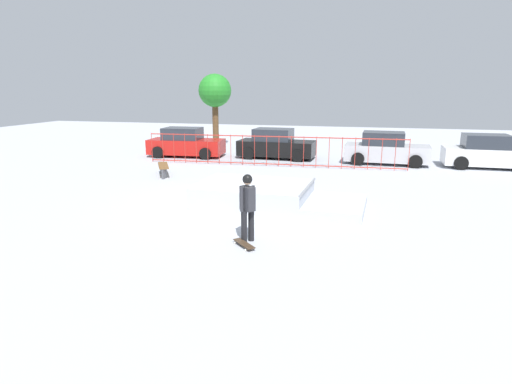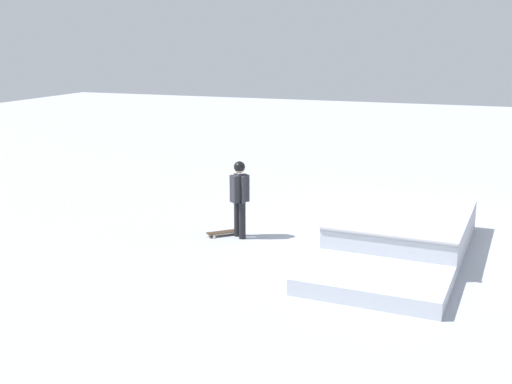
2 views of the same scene
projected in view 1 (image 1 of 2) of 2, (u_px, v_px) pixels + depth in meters
The scene contains 11 objects.
ground_plane at pixel (229, 203), 14.40m from camera, with size 60.00×60.00×0.00m, color #B2B7C1.
skate_ramp at pixel (267, 196), 14.09m from camera, with size 5.54×2.90×0.74m.
skater at pixel (248, 203), 10.60m from camera, with size 0.43×0.41×1.73m.
skateboard at pixel (244, 244), 10.46m from camera, with size 0.70×0.72×0.09m.
perimeter_fence at pixel (273, 151), 21.00m from camera, with size 12.72×0.48×1.50m.
park_bench at pixel (163, 168), 18.82m from camera, with size 1.11×1.60×0.48m.
parked_car_red at pixel (185, 143), 23.98m from camera, with size 4.19×2.11×1.60m.
parked_car_black at pixel (276, 145), 23.39m from camera, with size 4.19×2.11×1.60m.
parked_car_silver at pixel (386, 150), 21.66m from camera, with size 4.18×2.10×1.60m.
parked_car_white at pixel (488, 153), 20.54m from camera, with size 4.13×1.98×1.60m.
distant_tree at pixel (215, 92), 27.53m from camera, with size 2.10×2.10×4.62m.
Camera 1 is at (4.22, -13.27, 3.78)m, focal length 30.22 mm.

